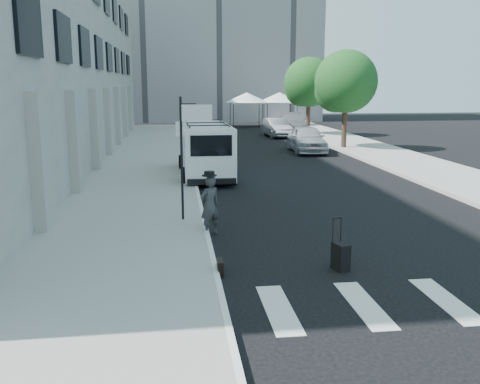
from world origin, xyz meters
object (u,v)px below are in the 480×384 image
object	(u,v)px
businessman	(210,206)
suitcase	(341,256)
briefcase	(220,267)
parked_car_b	(277,128)
parked_car_a	(307,139)
cargo_van	(205,150)
parked_car_c	(292,123)

from	to	relation	value
businessman	suitcase	distance (m)	4.11
briefcase	parked_car_b	xyz separation A→B (m)	(6.90, 29.52, 0.53)
briefcase	parked_car_a	bearing A→B (deg)	71.85
cargo_van	parked_car_c	world-z (taller)	cargo_van
briefcase	cargo_van	size ratio (longest dim) A/B	0.07
businessman	parked_car_c	distance (m)	30.30
briefcase	parked_car_b	distance (m)	30.32
suitcase	briefcase	bearing A→B (deg)	164.20
cargo_van	briefcase	bearing A→B (deg)	-93.45
suitcase	cargo_van	distance (m)	12.55
suitcase	cargo_van	bearing A→B (deg)	84.17
cargo_van	parked_car_c	size ratio (longest dim) A/B	1.07
businessman	cargo_van	bearing A→B (deg)	-124.54
parked_car_c	businessman	bearing A→B (deg)	-100.89
cargo_van	parked_car_a	size ratio (longest dim) A/B	1.32
cargo_van	parked_car_b	xyz separation A→B (m)	(6.48, 17.19, -0.48)
businessman	parked_car_c	world-z (taller)	parked_car_c
suitcase	parked_car_b	distance (m)	29.82
parked_car_c	parked_car_b	bearing A→B (deg)	-118.68
parked_car_a	parked_car_c	distance (m)	12.18
businessman	cargo_van	xyz separation A→B (m)	(0.42, 9.20, 0.38)
businessman	briefcase	distance (m)	3.19
businessman	suitcase	world-z (taller)	businessman
parked_car_a	parked_car_c	size ratio (longest dim) A/B	0.82
suitcase	parked_car_c	distance (m)	32.70
suitcase	businessman	bearing A→B (deg)	114.27
parked_car_b	suitcase	bearing A→B (deg)	-102.29
briefcase	suitcase	xyz separation A→B (m)	(2.64, 0.01, 0.13)
businessman	suitcase	xyz separation A→B (m)	(2.64, -3.11, -0.50)
parked_car_c	parked_car_a	bearing A→B (deg)	-92.70
businessman	parked_car_a	world-z (taller)	businessman
parked_car_a	businessman	bearing A→B (deg)	-108.83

